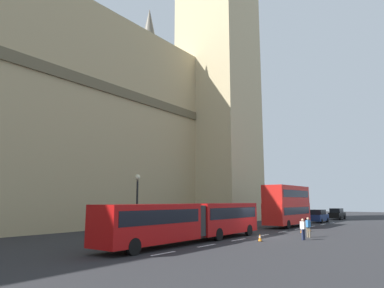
% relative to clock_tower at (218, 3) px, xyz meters
% --- Properties ---
extents(ground_plane, '(160.00, 160.00, 0.00)m').
position_rel_clock_tower_xyz_m(ground_plane, '(-19.45, -15.98, -37.83)').
color(ground_plane, '#262628').
extents(lane_centre_marking, '(39.00, 0.16, 0.01)m').
position_rel_clock_tower_xyz_m(lane_centre_marking, '(-13.57, -15.98, -37.83)').
color(lane_centre_marking, silver).
rests_on(lane_centre_marking, ground_plane).
extents(clock_tower, '(12.36, 12.36, 71.95)m').
position_rel_clock_tower_xyz_m(clock_tower, '(0.00, 0.00, 0.00)').
color(clock_tower, '#C6B284').
rests_on(clock_tower, ground_plane).
extents(articulated_bus, '(17.39, 2.54, 2.90)m').
position_rel_clock_tower_xyz_m(articulated_bus, '(-26.55, -13.99, -36.08)').
color(articulated_bus, '#B20F0F').
rests_on(articulated_bus, ground_plane).
extents(double_decker_bus, '(9.17, 2.54, 4.90)m').
position_rel_clock_tower_xyz_m(double_decker_bus, '(-7.06, -13.99, -35.12)').
color(double_decker_bus, red).
rests_on(double_decker_bus, ground_plane).
extents(sedan_lead, '(4.40, 1.86, 1.85)m').
position_rel_clock_tower_xyz_m(sedan_lead, '(4.00, -14.26, -36.92)').
color(sedan_lead, navy).
rests_on(sedan_lead, ground_plane).
extents(sedan_trailing, '(4.40, 1.86, 1.85)m').
position_rel_clock_tower_xyz_m(sedan_trailing, '(14.44, -14.21, -36.92)').
color(sedan_trailing, black).
rests_on(sedan_trailing, ground_plane).
extents(traffic_cone_west, '(0.36, 0.36, 0.58)m').
position_rel_clock_tower_xyz_m(traffic_cone_west, '(-22.77, -17.88, -37.55)').
color(traffic_cone_west, black).
rests_on(traffic_cone_west, ground_plane).
extents(traffic_cone_middle, '(0.36, 0.36, 0.58)m').
position_rel_clock_tower_xyz_m(traffic_cone_middle, '(-13.81, -18.03, -37.55)').
color(traffic_cone_middle, black).
rests_on(traffic_cone_middle, ground_plane).
extents(traffic_cone_east, '(0.36, 0.36, 0.58)m').
position_rel_clock_tower_xyz_m(traffic_cone_east, '(-11.61, -18.06, -37.55)').
color(traffic_cone_east, black).
rests_on(traffic_cone_east, ground_plane).
extents(street_lamp, '(0.44, 0.44, 5.27)m').
position_rel_clock_tower_xyz_m(street_lamp, '(-27.89, -9.48, -34.77)').
color(street_lamp, black).
rests_on(street_lamp, ground_plane).
extents(pedestrian_near_cones, '(0.36, 0.46, 1.69)m').
position_rel_clock_tower_xyz_m(pedestrian_near_cones, '(-19.76, -20.25, -36.92)').
color(pedestrian_near_cones, '#262D4C').
rests_on(pedestrian_near_cones, ground_plane).
extents(pedestrian_by_kerb, '(0.45, 0.35, 1.69)m').
position_rel_clock_tower_xyz_m(pedestrian_by_kerb, '(-17.50, -19.92, -36.92)').
color(pedestrian_by_kerb, '#726651').
rests_on(pedestrian_by_kerb, ground_plane).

